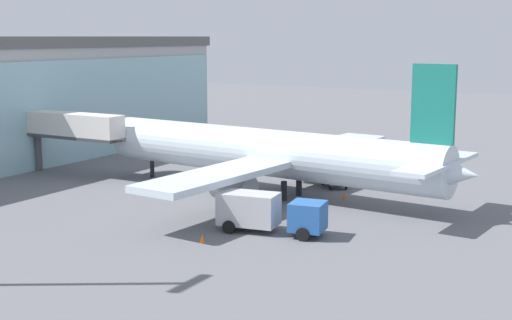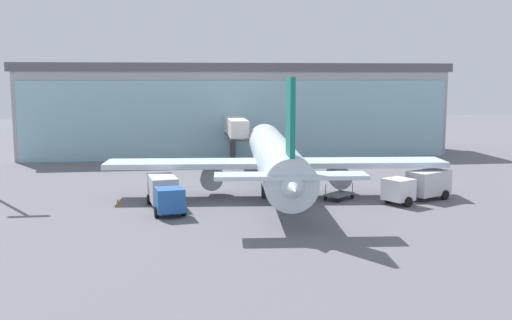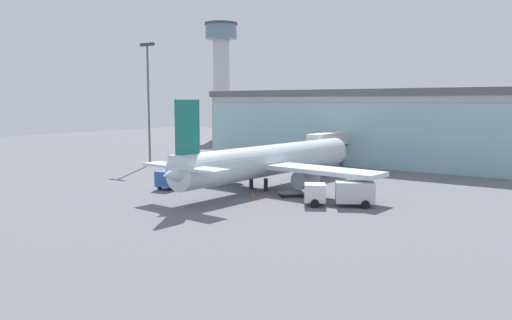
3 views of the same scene
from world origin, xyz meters
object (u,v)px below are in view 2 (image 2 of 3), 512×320
Objects in this scene: airplane at (275,158)px; safety_cone_nose at (306,204)px; catering_truck at (165,192)px; fuel_truck at (419,185)px; safety_cone_wingtip at (118,202)px; baggage_cart at (339,194)px; jet_bridge at (236,129)px.

safety_cone_nose is (1.74, -5.92, -3.23)m from airplane.
airplane is 4.69× the size of catering_truck.
safety_cone_nose is (-10.75, -1.07, -1.19)m from fuel_truck.
fuel_truck is 27.17m from safety_cone_wingtip.
airplane is 11.86m from catering_truck.
baggage_cart is 20.01m from safety_cone_wingtip.
baggage_cart is at bearing -40.69° from fuel_truck.
fuel_truck reaches higher than safety_cone_nose.
catering_truck reaches higher than baggage_cart.
airplane is at bearing 108.22° from catering_truck.
jet_bridge is 27.44m from safety_cone_wingtip.
airplane reaches higher than safety_cone_wingtip.
catering_truck is 5.03m from safety_cone_wingtip.
jet_bridge is at bearing 152.75° from catering_truck.
safety_cone_nose is at bearing -172.34° from jet_bridge.
jet_bridge is at bearing 9.54° from airplane.
jet_bridge is 0.33× the size of airplane.
catering_truck reaches higher than safety_cone_wingtip.
jet_bridge is at bearing -90.23° from fuel_truck.
fuel_truck is at bearing -106.39° from airplane.
catering_truck is 1.01× the size of fuel_truck.
safety_cone_wingtip is (-14.58, -2.85, -3.23)m from airplane.
jet_bridge is 3.73× the size of baggage_cart.
safety_cone_nose is (-3.68, -2.53, -0.23)m from baggage_cart.
jet_bridge is at bearing 65.77° from baggage_cart.
airplane is at bearing 106.38° from safety_cone_nose.
safety_cone_wingtip is (-4.19, 2.50, -1.19)m from catering_truck.
safety_cone_wingtip is at bearing -129.92° from catering_truck.
fuel_truck is 2.35× the size of baggage_cart.
baggage_cart is (5.42, -3.39, -3.01)m from airplane.
safety_cone_nose and safety_cone_wingtip have the same top height.
jet_bridge reaches higher than catering_truck.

